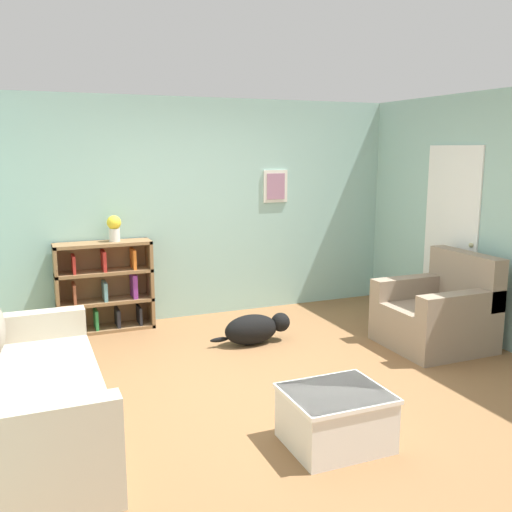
{
  "coord_description": "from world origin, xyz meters",
  "views": [
    {
      "loc": [
        -1.95,
        -4.32,
        2.02
      ],
      "look_at": [
        0.0,
        0.4,
        1.05
      ],
      "focal_mm": 40.0,
      "sensor_mm": 36.0,
      "label": 1
    }
  ],
  "objects_px": {
    "recliner_chair": "(439,314)",
    "coffee_table": "(335,416)",
    "dog": "(255,329)",
    "couch": "(26,400)",
    "bookshelf": "(105,287)",
    "vase": "(114,227)"
  },
  "relations": [
    {
      "from": "couch",
      "to": "dog",
      "type": "height_order",
      "value": "couch"
    },
    {
      "from": "recliner_chair",
      "to": "coffee_table",
      "type": "xyz_separation_m",
      "value": [
        -2.01,
        -1.36,
        -0.13
      ]
    },
    {
      "from": "coffee_table",
      "to": "couch",
      "type": "bearing_deg",
      "value": 157.0
    },
    {
      "from": "couch",
      "to": "recliner_chair",
      "type": "distance_m",
      "value": 4.0
    },
    {
      "from": "bookshelf",
      "to": "coffee_table",
      "type": "xyz_separation_m",
      "value": [
        1.09,
        -3.21,
        -0.28
      ]
    },
    {
      "from": "dog",
      "to": "vase",
      "type": "height_order",
      "value": "vase"
    },
    {
      "from": "coffee_table",
      "to": "dog",
      "type": "distance_m",
      "value": 2.14
    },
    {
      "from": "bookshelf",
      "to": "vase",
      "type": "distance_m",
      "value": 0.69
    },
    {
      "from": "dog",
      "to": "bookshelf",
      "type": "bearing_deg",
      "value": 141.47
    },
    {
      "from": "couch",
      "to": "coffee_table",
      "type": "relative_size",
      "value": 2.99
    },
    {
      "from": "bookshelf",
      "to": "dog",
      "type": "relative_size",
      "value": 1.2
    },
    {
      "from": "coffee_table",
      "to": "vase",
      "type": "bearing_deg",
      "value": 106.85
    },
    {
      "from": "couch",
      "to": "vase",
      "type": "xyz_separation_m",
      "value": [
        0.99,
        2.36,
        0.85
      ]
    },
    {
      "from": "couch",
      "to": "dog",
      "type": "relative_size",
      "value": 2.34
    },
    {
      "from": "couch",
      "to": "vase",
      "type": "height_order",
      "value": "vase"
    },
    {
      "from": "bookshelf",
      "to": "dog",
      "type": "xyz_separation_m",
      "value": [
        1.37,
        -1.09,
        -0.33
      ]
    },
    {
      "from": "couch",
      "to": "coffee_table",
      "type": "xyz_separation_m",
      "value": [
        1.96,
        -0.83,
        -0.11
      ]
    },
    {
      "from": "recliner_chair",
      "to": "dog",
      "type": "bearing_deg",
      "value": 156.08
    },
    {
      "from": "coffee_table",
      "to": "dog",
      "type": "relative_size",
      "value": 0.78
    },
    {
      "from": "recliner_chair",
      "to": "dog",
      "type": "xyz_separation_m",
      "value": [
        -1.73,
        0.77,
        -0.18
      ]
    },
    {
      "from": "couch",
      "to": "coffee_table",
      "type": "distance_m",
      "value": 2.13
    },
    {
      "from": "bookshelf",
      "to": "dog",
      "type": "bearing_deg",
      "value": -38.53
    }
  ]
}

